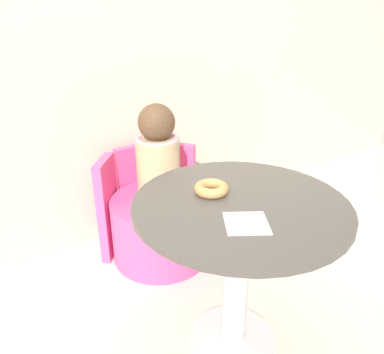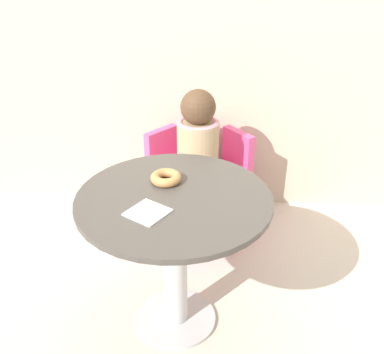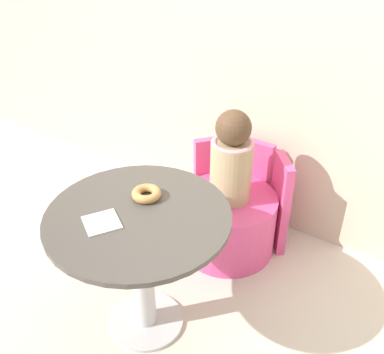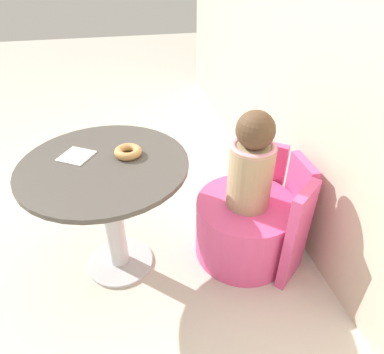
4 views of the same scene
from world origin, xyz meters
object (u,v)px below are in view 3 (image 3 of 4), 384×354
Objects in this scene: tub_chair at (228,223)px; round_table at (140,244)px; child_figure at (232,159)px; donut at (146,194)px.

round_table is at bearing -94.41° from tub_chair.
child_figure reaches higher than round_table.
tub_chair is at bearing 85.59° from round_table.
donut is (-0.10, -0.61, 0.53)m from tub_chair.
tub_chair is (0.06, 0.73, -0.34)m from round_table.
tub_chair is 0.45m from child_figure.
child_figure is at bearing -75.96° from tub_chair.
child_figure reaches higher than tub_chair.
round_table reaches higher than tub_chair.
donut is at bearing -99.60° from child_figure.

